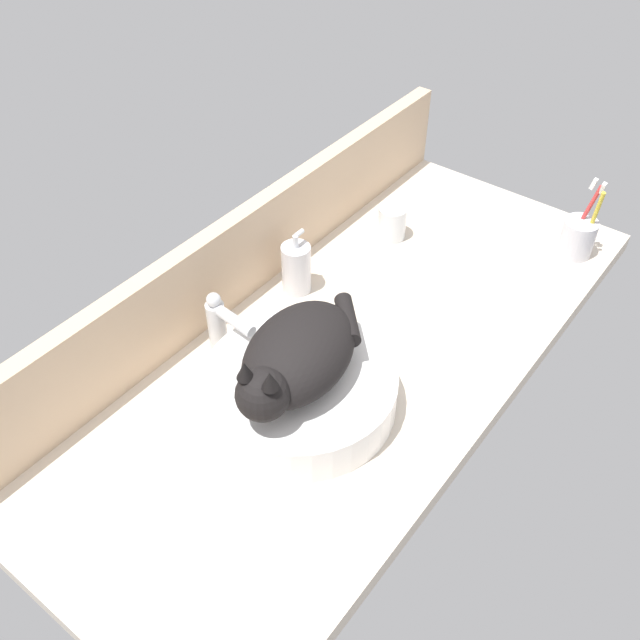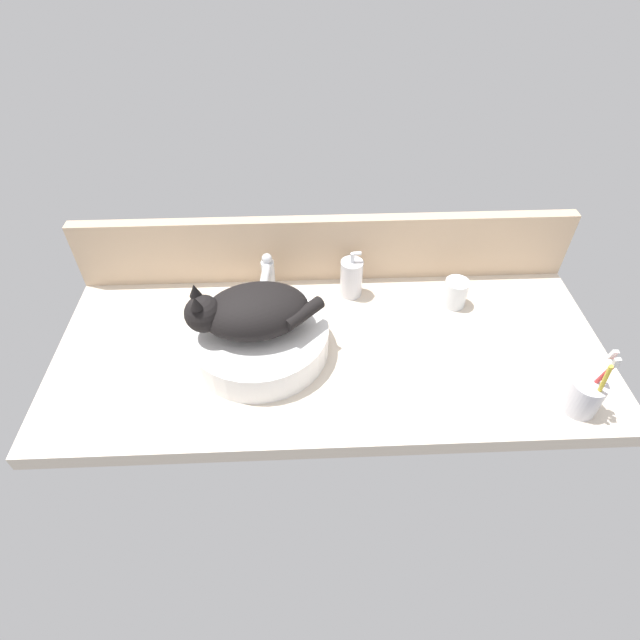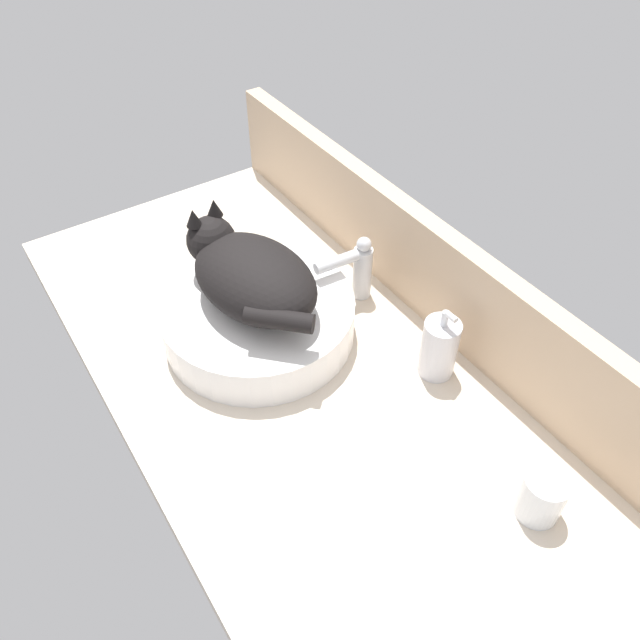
# 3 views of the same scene
# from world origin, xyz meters

# --- Properties ---
(ground_plane) EXTENTS (1.38, 0.60, 0.04)m
(ground_plane) POSITION_xyz_m (0.00, 0.00, -0.02)
(ground_plane) COLOR beige
(backsplash_panel) EXTENTS (1.38, 0.04, 0.20)m
(backsplash_panel) POSITION_xyz_m (0.00, 0.28, 0.10)
(backsplash_panel) COLOR #CCAD8C
(backsplash_panel) RESTS_ON ground_plane
(sink_basin) EXTENTS (0.34, 0.34, 0.08)m
(sink_basin) POSITION_xyz_m (-0.18, -0.01, 0.04)
(sink_basin) COLOR white
(sink_basin) RESTS_ON ground_plane
(cat) EXTENTS (0.32, 0.21, 0.14)m
(cat) POSITION_xyz_m (-0.19, -0.01, 0.13)
(cat) COLOR black
(cat) RESTS_ON sink_basin
(faucet) EXTENTS (0.04, 0.12, 0.14)m
(faucet) POSITION_xyz_m (-0.16, 0.20, 0.07)
(faucet) COLOR silver
(faucet) RESTS_ON ground_plane
(soap_dispenser) EXTENTS (0.06, 0.06, 0.14)m
(soap_dispenser) POSITION_xyz_m (0.07, 0.20, 0.06)
(soap_dispenser) COLOR silver
(soap_dispenser) RESTS_ON ground_plane
(water_glass) EXTENTS (0.06, 0.06, 0.08)m
(water_glass) POSITION_xyz_m (0.35, 0.14, 0.03)
(water_glass) COLOR white
(water_glass) RESTS_ON ground_plane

